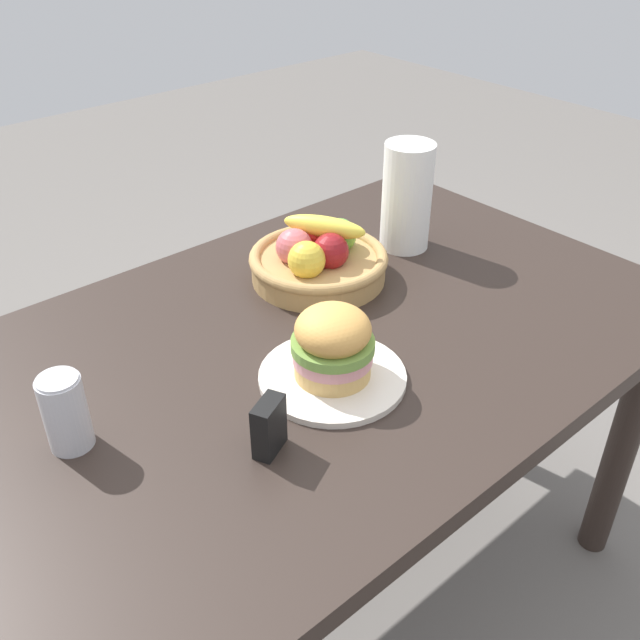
{
  "coord_description": "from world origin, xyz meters",
  "views": [
    {
      "loc": [
        -0.71,
        -0.82,
        1.5
      ],
      "look_at": [
        -0.03,
        -0.04,
        0.81
      ],
      "focal_mm": 39.67,
      "sensor_mm": 36.0,
      "label": 1
    }
  ],
  "objects": [
    {
      "name": "ground_plane",
      "position": [
        0.0,
        0.0,
        0.0
      ],
      "size": [
        8.0,
        8.0,
        0.0
      ],
      "primitive_type": "plane",
      "color": "slate"
    },
    {
      "name": "dining_table",
      "position": [
        0.0,
        0.0,
        0.65
      ],
      "size": [
        1.4,
        0.9,
        0.75
      ],
      "color": "#2D231E",
      "rests_on": "ground_plane"
    },
    {
      "name": "plate",
      "position": [
        -0.08,
        -0.12,
        0.76
      ],
      "size": [
        0.25,
        0.25,
        0.01
      ],
      "primitive_type": "cylinder",
      "color": "silver",
      "rests_on": "dining_table"
    },
    {
      "name": "sandwich",
      "position": [
        -0.08,
        -0.12,
        0.83
      ],
      "size": [
        0.14,
        0.14,
        0.13
      ],
      "color": "#DBAD60",
      "rests_on": "plate"
    },
    {
      "name": "soda_can",
      "position": [
        -0.48,
        0.02,
        0.81
      ],
      "size": [
        0.07,
        0.07,
        0.13
      ],
      "color": "silver",
      "rests_on": "dining_table"
    },
    {
      "name": "fruit_basket",
      "position": [
        0.13,
        0.16,
        0.8
      ],
      "size": [
        0.29,
        0.29,
        0.14
      ],
      "color": "tan",
      "rests_on": "dining_table"
    },
    {
      "name": "paper_towel_roll",
      "position": [
        0.38,
        0.14,
        0.87
      ],
      "size": [
        0.11,
        0.11,
        0.24
      ],
      "primitive_type": "cylinder",
      "color": "white",
      "rests_on": "dining_table"
    },
    {
      "name": "napkin_holder",
      "position": [
        -0.26,
        -0.18,
        0.8
      ],
      "size": [
        0.07,
        0.05,
        0.09
      ],
      "primitive_type": "cube",
      "rotation": [
        0.0,
        0.0,
        0.44
      ],
      "color": "black",
      "rests_on": "dining_table"
    }
  ]
}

